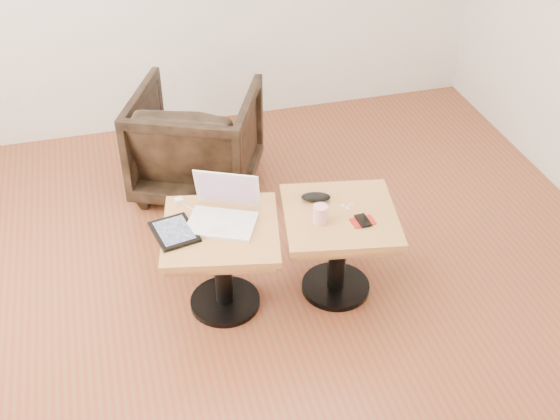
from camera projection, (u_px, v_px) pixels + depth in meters
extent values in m
cube|color=brown|center=(261.00, 321.00, 3.75)|extent=(4.50, 4.50, 0.01)
cylinder|color=black|center=(225.00, 301.00, 3.85)|extent=(0.38, 0.38, 0.03)
cylinder|color=black|center=(223.00, 267.00, 3.71)|extent=(0.10, 0.10, 0.46)
cube|color=#A8823B|center=(221.00, 237.00, 3.58)|extent=(0.63, 0.63, 0.04)
cube|color=olive|center=(221.00, 230.00, 3.56)|extent=(0.69, 0.69, 0.04)
cylinder|color=black|center=(336.00, 286.00, 3.95)|extent=(0.38, 0.38, 0.03)
cylinder|color=black|center=(338.00, 253.00, 3.80)|extent=(0.10, 0.10, 0.46)
cube|color=#A8823B|center=(340.00, 222.00, 3.68)|extent=(0.62, 0.62, 0.04)
cube|color=olive|center=(340.00, 216.00, 3.65)|extent=(0.68, 0.68, 0.04)
cube|color=white|center=(221.00, 224.00, 3.56)|extent=(0.41, 0.36, 0.02)
cube|color=silver|center=(223.00, 218.00, 3.58)|extent=(0.30, 0.22, 0.00)
cube|color=silver|center=(218.00, 230.00, 3.50)|extent=(0.11, 0.10, 0.00)
cube|color=white|center=(227.00, 188.00, 3.60)|extent=(0.33, 0.20, 0.22)
cube|color=maroon|center=(227.00, 188.00, 3.60)|extent=(0.29, 0.17, 0.18)
cube|color=black|center=(174.00, 232.00, 3.50)|extent=(0.25, 0.29, 0.02)
cube|color=#191E38|center=(174.00, 230.00, 3.50)|extent=(0.20, 0.24, 0.00)
cube|color=white|center=(179.00, 200.00, 3.71)|extent=(0.05, 0.05, 0.02)
ellipsoid|color=black|center=(316.00, 197.00, 3.72)|extent=(0.17, 0.11, 0.05)
cylinder|color=#F16C7A|center=(320.00, 214.00, 3.56)|extent=(0.09, 0.09, 0.10)
sphere|color=white|center=(347.00, 207.00, 3.67)|extent=(0.01, 0.01, 0.01)
sphere|color=white|center=(350.00, 205.00, 3.69)|extent=(0.01, 0.01, 0.01)
sphere|color=white|center=(343.00, 205.00, 3.69)|extent=(0.01, 0.01, 0.01)
cylinder|color=white|center=(347.00, 208.00, 3.68)|extent=(0.08, 0.05, 0.00)
cube|color=#A20E07|center=(363.00, 222.00, 3.58)|extent=(0.12, 0.09, 0.01)
cube|color=black|center=(363.00, 220.00, 3.58)|extent=(0.06, 0.11, 0.01)
imported|color=black|center=(196.00, 140.00, 4.57)|extent=(1.01, 1.02, 0.71)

